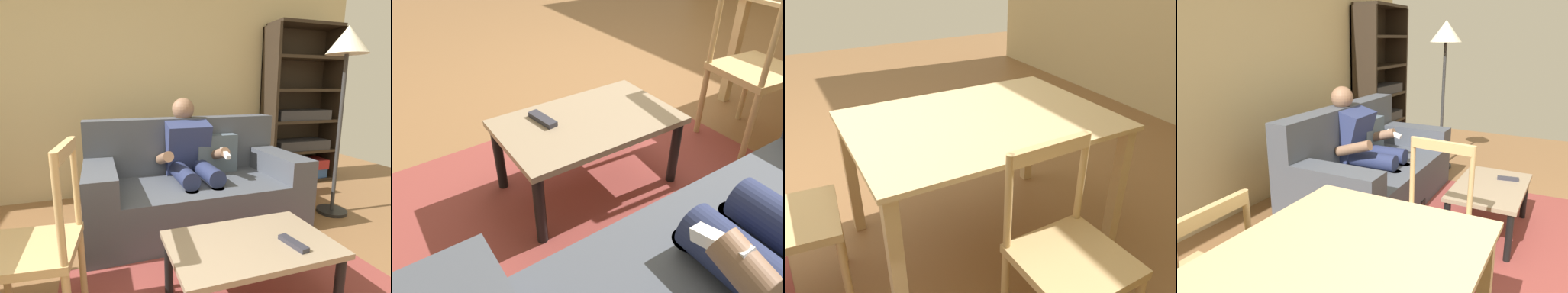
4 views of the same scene
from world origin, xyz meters
The scene contains 3 objects.
ground_plane centered at (0.00, 0.00, 0.00)m, with size 9.02×9.02×0.00m, color brown.
dining_table centered at (-1.00, 0.82, 0.65)m, with size 1.33×0.94×0.76m.
dining_chair_near_wall centered at (-1.00, 1.56, 0.44)m, with size 0.43×0.43×0.88m.
Camera 3 is at (-0.11, 2.45, 1.55)m, focal length 36.02 mm.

